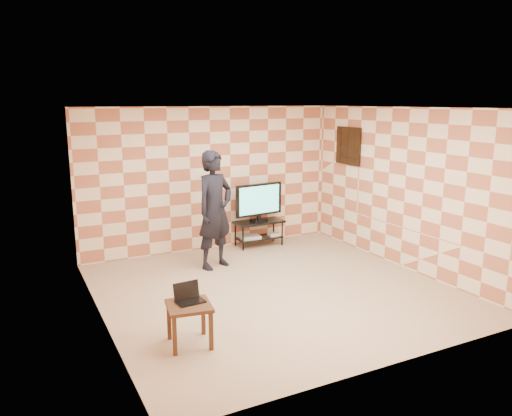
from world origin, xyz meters
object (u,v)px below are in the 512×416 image
object	(u,v)px
tv	(259,200)
side_table	(189,311)
tv_stand	(259,228)
person	(215,210)

from	to	relation	value
tv	side_table	world-z (taller)	tv
tv_stand	side_table	size ratio (longest dim) A/B	1.72
tv_stand	tv	world-z (taller)	tv
tv	tv_stand	bearing A→B (deg)	83.23
tv_stand	person	xyz separation A→B (m)	(-1.25, -0.81, 0.64)
tv	side_table	bearing A→B (deg)	-128.32
tv_stand	tv	size ratio (longest dim) A/B	0.95
tv_stand	side_table	distance (m)	4.17
side_table	person	bearing A→B (deg)	61.51
tv_stand	tv	xyz separation A→B (m)	(-0.00, -0.00, 0.54)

